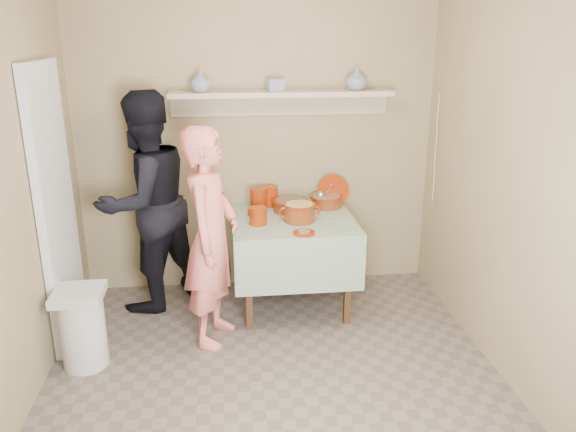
{
  "coord_description": "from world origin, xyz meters",
  "views": [
    {
      "loc": [
        -0.27,
        -2.95,
        2.19
      ],
      "look_at": [
        0.15,
        0.75,
        0.95
      ],
      "focal_mm": 35.0,
      "sensor_mm": 36.0,
      "label": 1
    }
  ],
  "objects": [
    {
      "name": "ground",
      "position": [
        0.0,
        0.0,
        0.0
      ],
      "size": [
        3.5,
        3.5,
        0.0
      ],
      "primitive_type": "plane",
      "color": "#6A5D53",
      "rests_on": "ground"
    },
    {
      "name": "tile_panel",
      "position": [
        -1.46,
        0.95,
        1.0
      ],
      "size": [
        0.06,
        0.7,
        2.0
      ],
      "primitive_type": "cube",
      "color": "silver",
      "rests_on": "ground"
    },
    {
      "name": "plate_stack_a",
      "position": [
        -0.01,
        1.52,
        0.85
      ],
      "size": [
        0.14,
        0.14,
        0.18
      ],
      "primitive_type": "cylinder",
      "color": "maroon",
      "rests_on": "serving_table"
    },
    {
      "name": "plate_stack_b",
      "position": [
        0.09,
        1.61,
        0.85
      ],
      "size": [
        0.14,
        0.14,
        0.17
      ],
      "primitive_type": "cylinder",
      "color": "maroon",
      "rests_on": "serving_table"
    },
    {
      "name": "bowl_stack",
      "position": [
        -0.04,
        1.14,
        0.83
      ],
      "size": [
        0.14,
        0.14,
        0.14
      ],
      "primitive_type": "cylinder",
      "color": "maroon",
      "rests_on": "serving_table"
    },
    {
      "name": "empty_bowl",
      "position": [
        -0.03,
        1.37,
        0.78
      ],
      "size": [
        0.15,
        0.15,
        0.05
      ],
      "primitive_type": "cylinder",
      "color": "maroon",
      "rests_on": "serving_table"
    },
    {
      "name": "propped_lid",
      "position": [
        0.64,
        1.6,
        0.88
      ],
      "size": [
        0.28,
        0.13,
        0.26
      ],
      "primitive_type": "cylinder",
      "rotation": [
        1.22,
        0.0,
        0.06
      ],
      "color": "maroon",
      "rests_on": "serving_table"
    },
    {
      "name": "vase_right",
      "position": [
        0.81,
        1.63,
        1.81
      ],
      "size": [
        0.22,
        0.22,
        0.18
      ],
      "primitive_type": "imported",
      "rotation": [
        0.0,
        0.0,
        0.32
      ],
      "color": "navy",
      "rests_on": "wall_shelf"
    },
    {
      "name": "vase_left",
      "position": [
        -0.44,
        1.6,
        1.8
      ],
      "size": [
        0.23,
        0.23,
        0.17
      ],
      "primitive_type": "imported",
      "rotation": [
        0.0,
        0.0,
        0.9
      ],
      "color": "navy",
      "rests_on": "wall_shelf"
    },
    {
      "name": "ceramic_box",
      "position": [
        0.15,
        1.62,
        1.77
      ],
      "size": [
        0.15,
        0.13,
        0.1
      ],
      "primitive_type": "cube",
      "rotation": [
        0.0,
        0.0,
        0.25
      ],
      "color": "navy",
      "rests_on": "wall_shelf"
    },
    {
      "name": "person_cook",
      "position": [
        -0.39,
        0.8,
        0.79
      ],
      "size": [
        0.53,
        0.66,
        1.59
      ],
      "primitive_type": "imported",
      "rotation": [
        0.0,
        0.0,
        1.28
      ],
      "color": "#EB7165",
      "rests_on": "ground"
    },
    {
      "name": "person_helper",
      "position": [
        -0.91,
        1.41,
        0.88
      ],
      "size": [
        1.08,
        1.07,
        1.76
      ],
      "primitive_type": "imported",
      "rotation": [
        0.0,
        0.0,
        -2.39
      ],
      "color": "black",
      "rests_on": "ground"
    },
    {
      "name": "room_shell",
      "position": [
        0.0,
        0.0,
        1.61
      ],
      "size": [
        3.04,
        3.54,
        2.62
      ],
      "color": "#9B895F",
      "rests_on": "ground"
    },
    {
      "name": "serving_table",
      "position": [
        0.25,
        1.28,
        0.64
      ],
      "size": [
        0.97,
        0.97,
        0.76
      ],
      "color": "#4C2D16",
      "rests_on": "ground"
    },
    {
      "name": "cazuela_meat_a",
      "position": [
        0.25,
        1.44,
        0.82
      ],
      "size": [
        0.3,
        0.3,
        0.1
      ],
      "color": "#5F230A",
      "rests_on": "serving_table"
    },
    {
      "name": "cazuela_meat_b",
      "position": [
        0.57,
        1.53,
        0.82
      ],
      "size": [
        0.28,
        0.28,
        0.1
      ],
      "color": "#5F230A",
      "rests_on": "serving_table"
    },
    {
      "name": "ladle",
      "position": [
        0.52,
        1.52,
        0.87
      ],
      "size": [
        0.08,
        0.26,
        0.19
      ],
      "color": "silver",
      "rests_on": "cazuela_meat_b"
    },
    {
      "name": "cazuela_rice",
      "position": [
        0.29,
        1.18,
        0.85
      ],
      "size": [
        0.33,
        0.25,
        0.14
      ],
      "color": "#5F230A",
      "rests_on": "serving_table"
    },
    {
      "name": "front_plate",
      "position": [
        0.28,
        0.88,
        0.77
      ],
      "size": [
        0.16,
        0.16,
        0.03
      ],
      "color": "maroon",
      "rests_on": "serving_table"
    },
    {
      "name": "wall_shelf",
      "position": [
        0.2,
        1.65,
        1.67
      ],
      "size": [
        1.8,
        0.25,
        0.21
      ],
      "color": "tan",
      "rests_on": "room_shell"
    },
    {
      "name": "trash_bin",
      "position": [
        -1.27,
        0.53,
        0.28
      ],
      "size": [
        0.32,
        0.32,
        0.56
      ],
      "color": "silver",
      "rests_on": "ground"
    },
    {
      "name": "electrical_cord",
      "position": [
        1.47,
        1.48,
        1.25
      ],
      "size": [
        0.01,
        0.05,
        0.9
      ],
      "color": "silver",
      "rests_on": "wall_shelf"
    }
  ]
}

